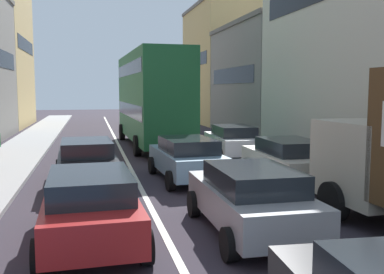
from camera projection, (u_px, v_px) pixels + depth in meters
sidewalk_left at (16, 155)px, 20.66m from camera, size 2.60×64.00×0.14m
lane_stripe_left at (123, 153)px, 21.79m from camera, size 0.16×60.00×0.01m
lane_stripe_right at (189, 151)px, 22.55m from camera, size 0.16×60.00×0.01m
building_row_right at (332, 38)px, 24.17m from camera, size 7.20×43.90×13.74m
sedan_centre_lane_second at (250, 198)px, 9.50m from camera, size 2.09×4.31×1.49m
wagon_left_lane_second at (91, 205)px, 8.92m from camera, size 2.17×4.36×1.49m
hatchback_centre_lane_third at (187, 158)px, 15.12m from camera, size 2.26×4.39×1.49m
sedan_left_lane_third at (87, 160)px, 14.51m from camera, size 2.21×4.37×1.49m
sedan_right_lane_behind_truck at (288, 159)px, 14.73m from camera, size 2.12×4.33×1.49m
wagon_right_lane_far at (233, 140)px, 20.33m from camera, size 2.23×4.38×1.49m
bus_mid_queue_primary at (152, 95)px, 23.78m from camera, size 3.06×10.58×5.06m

